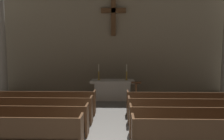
% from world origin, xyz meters
% --- Properties ---
extents(pew_left_row_1, '(4.06, 0.50, 0.95)m').
position_xyz_m(pew_left_row_1, '(-2.65, -0.04, 0.48)').
color(pew_left_row_1, brown).
rests_on(pew_left_row_1, ground).
extents(pew_left_row_2, '(4.06, 0.50, 0.95)m').
position_xyz_m(pew_left_row_2, '(-2.65, 0.98, 0.48)').
color(pew_left_row_2, brown).
rests_on(pew_left_row_2, ground).
extents(pew_left_row_3, '(4.06, 0.50, 0.95)m').
position_xyz_m(pew_left_row_3, '(-2.65, 2.00, 0.48)').
color(pew_left_row_3, brown).
rests_on(pew_left_row_3, ground).
extents(pew_left_row_4, '(4.06, 0.50, 0.95)m').
position_xyz_m(pew_left_row_4, '(-2.65, 3.03, 0.48)').
color(pew_left_row_4, brown).
rests_on(pew_left_row_4, ground).
extents(pew_right_row_1, '(4.06, 0.50, 0.95)m').
position_xyz_m(pew_right_row_1, '(2.65, -0.04, 0.48)').
color(pew_right_row_1, brown).
rests_on(pew_right_row_1, ground).
extents(pew_right_row_2, '(4.06, 0.50, 0.95)m').
position_xyz_m(pew_right_row_2, '(2.65, 0.98, 0.48)').
color(pew_right_row_2, brown).
rests_on(pew_right_row_2, ground).
extents(pew_right_row_3, '(4.06, 0.50, 0.95)m').
position_xyz_m(pew_right_row_3, '(2.65, 2.00, 0.48)').
color(pew_right_row_3, brown).
rests_on(pew_right_row_3, ground).
extents(pew_right_row_4, '(4.06, 0.50, 0.95)m').
position_xyz_m(pew_right_row_4, '(2.65, 3.03, 0.48)').
color(pew_right_row_4, brown).
rests_on(pew_right_row_4, ground).
extents(altar, '(2.20, 0.90, 1.01)m').
position_xyz_m(altar, '(0.00, 5.44, 0.53)').
color(altar, '#BCB7AD').
rests_on(altar, ground).
extents(candlestick_left, '(0.16, 0.16, 0.80)m').
position_xyz_m(candlestick_left, '(-0.70, 5.44, 1.27)').
color(candlestick_left, '#B79338').
rests_on(candlestick_left, altar).
extents(candlestick_right, '(0.16, 0.16, 0.80)m').
position_xyz_m(candlestick_right, '(0.70, 5.44, 1.27)').
color(candlestick_right, '#B79338').
rests_on(candlestick_right, altar).
extents(apse_with_cross, '(12.72, 0.51, 7.95)m').
position_xyz_m(apse_with_cross, '(0.00, 7.37, 3.98)').
color(apse_with_cross, gray).
rests_on(apse_with_cross, ground).
extents(lectern, '(0.44, 0.36, 1.15)m').
position_xyz_m(lectern, '(1.08, 4.24, 0.55)').
color(lectern, brown).
rests_on(lectern, ground).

